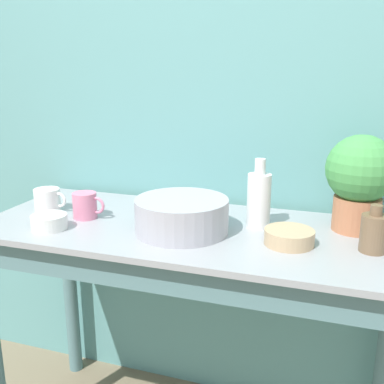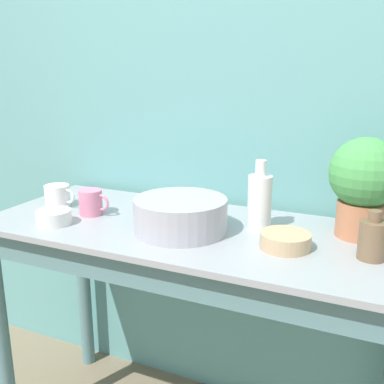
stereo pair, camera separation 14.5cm
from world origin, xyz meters
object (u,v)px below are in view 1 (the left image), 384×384
Objects in this scene: potted_plant at (360,178)px; bottle_short at (374,232)px; bottle_tall at (259,199)px; bowl_small_tan at (289,237)px; bowl_small_enamel_white at (49,222)px; bowl_wash_large at (182,215)px; mug_white at (48,200)px; mug_pink at (86,205)px.

potted_plant reaches higher than bottle_short.
bowl_small_tan is at bearing -47.12° from bottle_tall.
bowl_small_enamel_white is (-0.64, -0.23, -0.07)m from bottle_tall.
bottle_tall reaches higher than bowl_wash_large.
bowl_small_enamel_white is (-0.95, -0.30, -0.15)m from potted_plant.
potted_plant reaches higher than mug_white.
mug_pink reaches higher than bowl_small_tan.
bottle_tall is 0.19m from bowl_small_tan.
bottle_short is 0.94m from mug_pink.
bottle_short is at bearing 1.66° from bowl_wash_large.
bowl_wash_large is at bearing -3.80° from mug_pink.
mug_pink is at bearing -170.54° from bottle_tall.
bottle_tall is at bearing 19.99° from bowl_small_enamel_white.
mug_white is 0.85× the size of bowl_small_tan.
bowl_wash_large is 2.52× the size of mug_pink.
potted_plant is at bearing 17.63° from bowl_small_enamel_white.
bottle_short is at bearing 4.63° from bowl_small_tan.
mug_white is (-1.12, 0.04, -0.02)m from bottle_short.
potted_plant is at bearing 10.48° from mug_pink.
bottle_tall is at bearing 28.67° from bowl_wash_large.
potted_plant is at bearing 7.14° from mug_white.
bottle_short is 0.24m from bowl_small_tan.
mug_pink is (0.18, -0.03, 0.00)m from mug_white.
bowl_wash_large reaches higher than bowl_small_enamel_white.
bowl_small_tan is (-0.23, -0.02, -0.04)m from bottle_short.
bottle_short reaches higher than bowl_small_tan.
bowl_small_tan is (0.71, -0.03, -0.02)m from mug_pink.
bowl_wash_large is (-0.53, -0.19, -0.12)m from potted_plant.
mug_white is at bearing 176.26° from bowl_small_tan.
bowl_small_enamel_white is at bearing -162.37° from potted_plant.
bowl_small_enamel_white is (-0.76, -0.11, 0.00)m from bowl_small_tan.
bowl_small_tan is at bearing -134.51° from potted_plant.
potted_plant is 1.04× the size of bowl_wash_large.
mug_pink is at bearing -9.95° from mug_white.
mug_white is (-1.07, -0.13, -0.13)m from potted_plant.
bowl_small_enamel_white is at bearing -160.01° from bottle_tall.
bottle_tall is 0.69m from bowl_small_enamel_white.
mug_pink is 0.71m from bowl_small_tan.
bowl_small_tan is at bearing -2.16° from mug_pink.
bowl_small_tan is at bearing -175.37° from bottle_short.
bowl_wash_large is 0.57m from bottle_short.
bottle_tall is 0.77m from mug_white.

